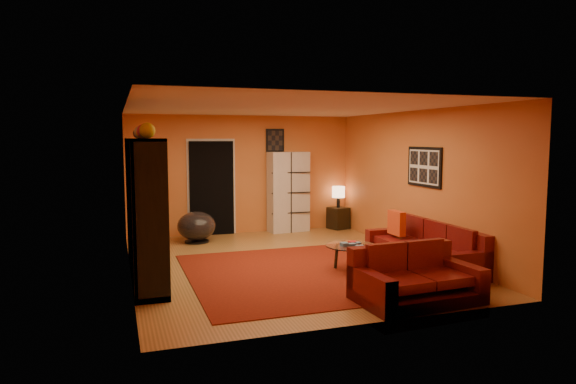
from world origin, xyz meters
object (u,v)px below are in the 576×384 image
object	(u,v)px
storage_cabinet	(288,192)
sofa	(427,249)
loveseat	(413,279)
side_table	(338,218)
entertainment_unit	(144,207)
table_lamp	(338,193)
coffee_table	(351,248)
tv	(148,211)
bowl_chair	(196,226)

from	to	relation	value
storage_cabinet	sofa	bearing A→B (deg)	-79.18
loveseat	side_table	size ratio (longest dim) A/B	3.20
entertainment_unit	side_table	xyz separation A→B (m)	(4.49, 2.75, -0.80)
entertainment_unit	table_lamp	size ratio (longest dim) A/B	6.12
entertainment_unit	storage_cabinet	size ratio (longest dim) A/B	1.67
entertainment_unit	coffee_table	size ratio (longest dim) A/B	3.73
entertainment_unit	tv	world-z (taller)	entertainment_unit
sofa	loveseat	world-z (taller)	same
tv	side_table	size ratio (longest dim) A/B	2.00
bowl_chair	side_table	distance (m)	3.41
entertainment_unit	coffee_table	world-z (taller)	entertainment_unit
loveseat	table_lamp	world-z (taller)	table_lamp
side_table	sofa	bearing A→B (deg)	-91.19
entertainment_unit	table_lamp	distance (m)	5.27
coffee_table	table_lamp	size ratio (longest dim) A/B	1.64
storage_cabinet	table_lamp	world-z (taller)	storage_cabinet
side_table	table_lamp	distance (m)	0.60
loveseat	bowl_chair	size ratio (longest dim) A/B	2.07
side_table	table_lamp	xyz separation A→B (m)	(0.00, 0.00, 0.60)
storage_cabinet	coffee_table	bearing A→B (deg)	-98.65
coffee_table	table_lamp	distance (m)	3.84
table_lamp	bowl_chair	bearing A→B (deg)	-171.12
sofa	bowl_chair	distance (m)	4.58
tv	table_lamp	bearing A→B (deg)	-57.50
entertainment_unit	loveseat	distance (m)	4.10
tv	storage_cabinet	bearing A→B (deg)	-48.27
side_table	tv	bearing A→B (deg)	-147.50
coffee_table	bowl_chair	size ratio (longest dim) A/B	1.04
entertainment_unit	sofa	size ratio (longest dim) A/B	1.32
storage_cabinet	table_lamp	bearing A→B (deg)	-8.34
tv	sofa	world-z (taller)	tv
tv	side_table	world-z (taller)	tv
storage_cabinet	tv	bearing A→B (deg)	-144.25
storage_cabinet	table_lamp	size ratio (longest dim) A/B	3.66
tv	storage_cabinet	xyz separation A→B (m)	(3.23, 2.88, -0.11)
coffee_table	table_lamp	world-z (taller)	table_lamp
coffee_table	table_lamp	xyz separation A→B (m)	(1.38, 3.55, 0.48)
tv	loveseat	distance (m)	4.01
loveseat	storage_cabinet	world-z (taller)	storage_cabinet
entertainment_unit	loveseat	xyz separation A→B (m)	(3.22, -2.42, -0.77)
bowl_chair	sofa	bearing A→B (deg)	-44.03
coffee_table	side_table	size ratio (longest dim) A/B	1.61
entertainment_unit	coffee_table	xyz separation A→B (m)	(3.11, -0.80, -0.69)
sofa	table_lamp	world-z (taller)	table_lamp
sofa	bowl_chair	size ratio (longest dim) A/B	2.95
entertainment_unit	bowl_chair	xyz separation A→B (m)	(1.12, 2.22, -0.72)
entertainment_unit	side_table	world-z (taller)	entertainment_unit
coffee_table	entertainment_unit	bearing A→B (deg)	165.66
loveseat	table_lamp	bearing A→B (deg)	-17.08
loveseat	coffee_table	size ratio (longest dim) A/B	1.99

